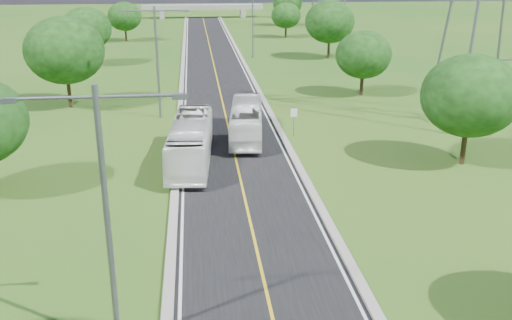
{
  "coord_description": "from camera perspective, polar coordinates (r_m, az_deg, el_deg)",
  "views": [
    {
      "loc": [
        -2.82,
        -6.46,
        13.79
      ],
      "look_at": [
        0.53,
        23.94,
        3.0
      ],
      "focal_mm": 40.0,
      "sensor_mm": 36.0,
      "label": 1
    }
  ],
  "objects": [
    {
      "name": "tree_lc",
      "position": [
        58.34,
        -18.59,
        10.35
      ],
      "size": [
        7.56,
        7.56,
        8.79
      ],
      "color": "black",
      "rests_on": "ground"
    },
    {
      "name": "bus_outbound",
      "position": [
        46.04,
        -0.98,
        3.94
      ],
      "size": [
        3.52,
        10.5,
        2.87
      ],
      "primitive_type": "imported",
      "rotation": [
        0.0,
        0.0,
        3.03
      ],
      "color": "white",
      "rests_on": "road"
    },
    {
      "name": "streetlight_mid_left",
      "position": [
        52.15,
        -9.89,
        10.5
      ],
      "size": [
        5.9,
        0.25,
        10.0
      ],
      "color": "slate",
      "rests_on": "ground"
    },
    {
      "name": "tree_re",
      "position": [
        108.3,
        3.02,
        14.23
      ],
      "size": [
        5.46,
        5.46,
        6.35
      ],
      "color": "black",
      "rests_on": "ground"
    },
    {
      "name": "road",
      "position": [
        73.81,
        -4.04,
        8.64
      ],
      "size": [
        8.0,
        150.0,
        0.06
      ],
      "primitive_type": "cube",
      "color": "black",
      "rests_on": "ground"
    },
    {
      "name": "ground",
      "position": [
        67.93,
        -3.82,
        7.68
      ],
      "size": [
        260.0,
        260.0,
        0.0
      ],
      "primitive_type": "plane",
      "color": "#225618",
      "rests_on": "ground"
    },
    {
      "name": "streetlight_far_right",
      "position": [
        85.28,
        -0.35,
        14.15
      ],
      "size": [
        5.9,
        0.25,
        10.0
      ],
      "color": "slate",
      "rests_on": "ground"
    },
    {
      "name": "overpass",
      "position": [
        146.93,
        -5.36,
        14.91
      ],
      "size": [
        30.0,
        3.0,
        3.2
      ],
      "color": "gray",
      "rests_on": "ground"
    },
    {
      "name": "tree_rf",
      "position": [
        128.49,
        3.15,
        15.32
      ],
      "size": [
        6.3,
        6.3,
        7.33
      ],
      "color": "black",
      "rests_on": "ground"
    },
    {
      "name": "tree_rd",
      "position": [
        85.24,
        7.39,
        13.54
      ],
      "size": [
        7.14,
        7.14,
        8.3
      ],
      "color": "black",
      "rests_on": "ground"
    },
    {
      "name": "speed_limit_sign",
      "position": [
        46.78,
        3.81,
        4.28
      ],
      "size": [
        0.55,
        0.09,
        2.4
      ],
      "color": "slate",
      "rests_on": "ground"
    },
    {
      "name": "tree_le",
      "position": [
        105.54,
        -13.01,
        13.81
      ],
      "size": [
        5.88,
        5.88,
        6.84
      ],
      "color": "black",
      "rests_on": "ground"
    },
    {
      "name": "curb_right",
      "position": [
        74.08,
        -0.72,
        8.79
      ],
      "size": [
        0.5,
        150.0,
        0.22
      ],
      "primitive_type": "cube",
      "color": "gray",
      "rests_on": "ground"
    },
    {
      "name": "curb_left",
      "position": [
        73.75,
        -7.38,
        8.58
      ],
      "size": [
        0.5,
        150.0,
        0.22
      ],
      "primitive_type": "cube",
      "color": "gray",
      "rests_on": "ground"
    },
    {
      "name": "tree_rc",
      "position": [
        61.84,
        10.7,
        10.3
      ],
      "size": [
        5.88,
        5.88,
        6.84
      ],
      "color": "black",
      "rests_on": "ground"
    },
    {
      "name": "bus_inbound",
      "position": [
        40.48,
        -6.55,
        1.82
      ],
      "size": [
        3.47,
        11.45,
        3.14
      ],
      "primitive_type": "imported",
      "rotation": [
        0.0,
        0.0,
        -0.07
      ],
      "color": "white",
      "rests_on": "road"
    },
    {
      "name": "tree_ld",
      "position": [
        82.18,
        -16.6,
        12.48
      ],
      "size": [
        6.72,
        6.72,
        7.82
      ],
      "color": "black",
      "rests_on": "ground"
    },
    {
      "name": "tree_rb",
      "position": [
        41.97,
        20.63,
        6.03
      ],
      "size": [
        6.72,
        6.72,
        7.82
      ],
      "color": "black",
      "rests_on": "ground"
    },
    {
      "name": "streetlight_near_left",
      "position": [
        20.31,
        -14.83,
        -3.98
      ],
      "size": [
        5.9,
        0.25,
        10.0
      ],
      "color": "slate",
      "rests_on": "ground"
    }
  ]
}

